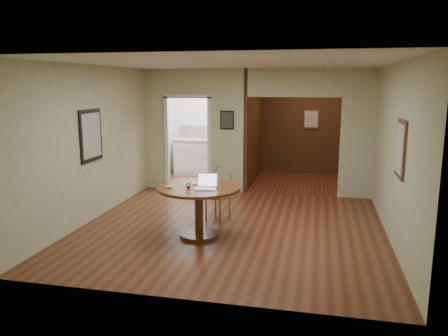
% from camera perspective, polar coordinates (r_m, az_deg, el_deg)
% --- Properties ---
extents(floor, '(5.00, 5.00, 0.00)m').
position_cam_1_polar(floor, '(7.36, 0.95, -7.90)').
color(floor, '#4D2416').
rests_on(floor, ground).
extents(room_shell, '(5.20, 7.50, 5.00)m').
position_cam_1_polar(room_shell, '(10.15, 1.85, 4.79)').
color(room_shell, silver).
rests_on(room_shell, ground).
extents(dining_table, '(1.30, 1.30, 0.81)m').
position_cam_1_polar(dining_table, '(6.83, -3.30, -4.13)').
color(dining_table, brown).
rests_on(dining_table, ground).
extents(chair, '(0.54, 0.54, 0.98)m').
position_cam_1_polar(chair, '(7.66, -0.57, -2.89)').
color(chair, olive).
rests_on(chair, ground).
extents(open_laptop, '(0.34, 0.31, 0.22)m').
position_cam_1_polar(open_laptop, '(6.64, -2.31, -2.15)').
color(open_laptop, white).
rests_on(open_laptop, dining_table).
extents(closed_laptop, '(0.36, 0.27, 0.03)m').
position_cam_1_polar(closed_laptop, '(6.88, -2.84, -2.09)').
color(closed_laptop, silver).
rests_on(closed_laptop, dining_table).
extents(mouse, '(0.11, 0.08, 0.04)m').
position_cam_1_polar(mouse, '(6.71, -7.16, -2.43)').
color(mouse, white).
rests_on(mouse, dining_table).
extents(wine_glass, '(0.08, 0.08, 0.09)m').
position_cam_1_polar(wine_glass, '(6.66, -4.66, -2.26)').
color(wine_glass, white).
rests_on(wine_glass, dining_table).
extents(pen, '(0.13, 0.03, 0.01)m').
position_cam_1_polar(pen, '(6.59, -3.68, -2.77)').
color(pen, '#0B1B52').
rests_on(pen, dining_table).
extents(kitchen_cabinet, '(2.06, 0.60, 0.94)m').
position_cam_1_polar(kitchen_cabinet, '(11.52, -1.48, 1.44)').
color(kitchen_cabinet, white).
rests_on(kitchen_cabinet, ground).
extents(grocery_bag, '(0.32, 0.30, 0.27)m').
position_cam_1_polar(grocery_bag, '(11.28, 2.16, 4.32)').
color(grocery_bag, beige).
rests_on(grocery_bag, kitchen_cabinet).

